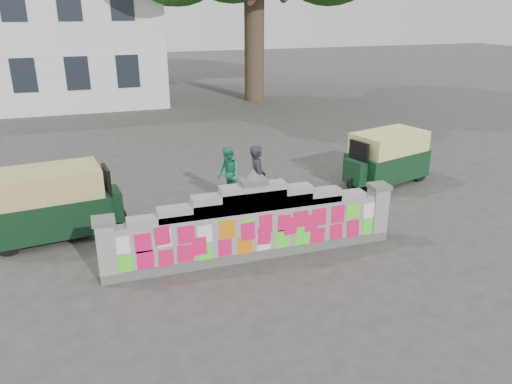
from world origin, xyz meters
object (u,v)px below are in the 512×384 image
pedestrian (228,174)px  rickshaw_right (386,157)px  cyclist_bike (257,201)px  rickshaw_left (53,202)px  cyclist_rider (258,188)px

pedestrian → rickshaw_right: 4.94m
cyclist_bike → rickshaw_right: rickshaw_right is taller
rickshaw_left → rickshaw_right: 9.47m
pedestrian → cyclist_rider: bearing=2.3°
cyclist_rider → rickshaw_right: size_ratio=0.58×
pedestrian → rickshaw_right: bearing=79.6°
pedestrian → rickshaw_left: bearing=-86.3°
cyclist_bike → rickshaw_right: bearing=-61.8°
cyclist_rider → pedestrian: cyclist_rider is taller
cyclist_bike → pedestrian: bearing=21.8°
pedestrian → rickshaw_left: 4.60m
cyclist_rider → pedestrian: bearing=21.8°
cyclist_rider → rickshaw_right: bearing=-61.8°
cyclist_bike → pedestrian: 1.65m
cyclist_rider → pedestrian: size_ratio=1.13×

